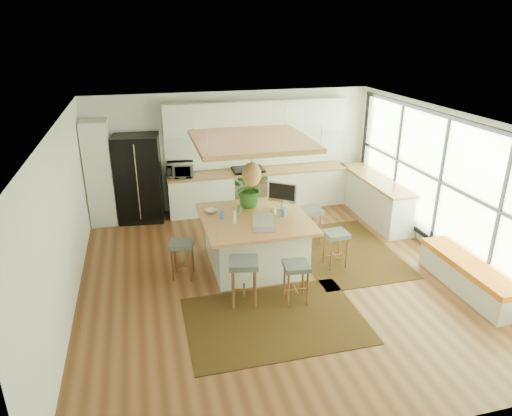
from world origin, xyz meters
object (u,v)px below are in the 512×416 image
object	(u,v)px
island	(255,241)
island_plant	(250,192)
stool_near_right	(296,281)
stool_right_back	(309,227)
laptop	(264,223)
monitor	(282,195)
fridge	(139,180)
stool_near_left	(244,283)
microwave	(180,168)
stool_left_side	(182,258)
stool_right_front	(335,248)

from	to	relation	value
island	island_plant	xyz separation A→B (m)	(0.04, 0.55, 0.75)
stool_near_right	stool_right_back	size ratio (longest dim) A/B	0.89
laptop	monitor	world-z (taller)	monitor
fridge	stool_near_left	distance (m)	4.13
microwave	island	bearing A→B (deg)	-62.12
island	stool_right_back	bearing A→B (deg)	25.04
stool_left_side	monitor	world-z (taller)	monitor
microwave	stool_right_front	bearing A→B (deg)	-45.22
stool_near_left	island_plant	xyz separation A→B (m)	(0.51, 1.71, 0.86)
stool_near_right	laptop	bearing A→B (deg)	112.37
fridge	microwave	world-z (taller)	fridge
microwave	island_plant	distance (m)	2.38
stool_right_front	fridge	bearing A→B (deg)	137.01
stool_near_right	microwave	xyz separation A→B (m)	(-1.35, 3.99, 0.77)
fridge	laptop	bearing A→B (deg)	-53.15
fridge	stool_left_side	distance (m)	2.91
monitor	stool_near_left	bearing A→B (deg)	-87.80
stool_near_left	laptop	distance (m)	1.03
stool_right_front	monitor	bearing A→B (deg)	139.41
stool_left_side	monitor	bearing A→B (deg)	11.76
stool_right_front	stool_left_side	xyz separation A→B (m)	(-2.69, 0.29, 0.00)
stool_left_side	microwave	bearing A→B (deg)	84.27
stool_right_front	laptop	world-z (taller)	laptop
stool_near_left	island_plant	size ratio (longest dim) A/B	1.03
island	monitor	distance (m)	0.97
stool_near_right	monitor	xyz separation A→B (m)	(0.26, 1.60, 0.83)
stool_right_front	stool_left_side	distance (m)	2.70
microwave	island_plant	world-z (taller)	island_plant
stool_right_front	monitor	xyz separation A→B (m)	(-0.80, 0.69, 0.83)
laptop	microwave	bearing A→B (deg)	120.44
stool_near_right	stool_right_back	bearing A→B (deg)	64.20
island	monitor	bearing A→B (deg)	25.36
island	stool_right_back	xyz separation A→B (m)	(1.24, 0.58, -0.11)
island	laptop	world-z (taller)	laptop
island	stool_near_left	xyz separation A→B (m)	(-0.47, -1.16, -0.11)
fridge	island	bearing A→B (deg)	-48.22
stool_near_left	stool_near_right	world-z (taller)	stool_near_left
stool_left_side	island_plant	xyz separation A→B (m)	(1.35, 0.67, 0.86)
stool_near_right	island_plant	size ratio (longest dim) A/B	0.92
fridge	stool_near_right	bearing A→B (deg)	-54.66
fridge	stool_right_front	bearing A→B (deg)	-37.04
island	microwave	distance (m)	2.93
island	stool_right_back	size ratio (longest dim) A/B	2.49
microwave	stool_near_right	bearing A→B (deg)	-64.53
stool_near_left	stool_right_back	xyz separation A→B (m)	(1.71, 1.74, 0.00)
stool_right_back	stool_near_right	bearing A→B (deg)	-115.80
island_plant	stool_right_back	bearing A→B (deg)	1.60
laptop	island	bearing A→B (deg)	103.69
stool_near_left	laptop	bearing A→B (deg)	51.02
fridge	stool_near_right	xyz separation A→B (m)	(2.25, -3.99, -0.57)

